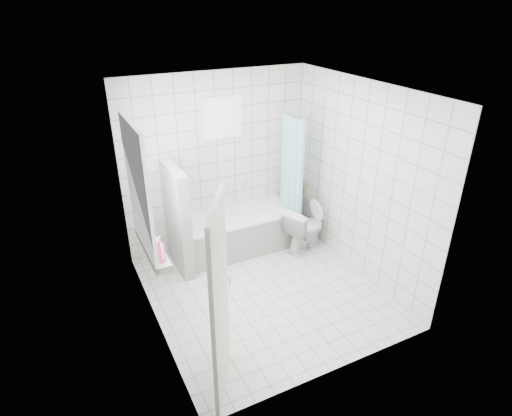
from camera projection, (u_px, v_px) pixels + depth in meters
ground at (264, 291)px, 5.62m from camera, size 3.00×3.00×0.00m
ceiling at (266, 90)px, 4.46m from camera, size 3.00×3.00×0.00m
wall_back at (217, 162)px, 6.24m from camera, size 2.80×0.02×2.60m
wall_front at (342, 267)px, 3.84m from camera, size 2.80×0.02×2.60m
wall_left at (147, 228)px, 4.48m from camera, size 0.02×3.00×2.60m
wall_right at (359, 181)px, 5.60m from camera, size 0.02×3.00×2.60m
window_left at (141, 190)px, 4.60m from camera, size 0.01×0.90×1.40m
window_back at (223, 118)px, 5.95m from camera, size 0.50×0.01×0.50m
window_sill at (152, 248)px, 4.95m from camera, size 0.18×1.02×0.08m
door at (220, 303)px, 3.85m from camera, size 0.44×0.71×2.00m
bathtub at (238, 231)px, 6.45m from camera, size 1.72×0.77×0.58m
partition_wall at (177, 219)px, 5.83m from camera, size 0.15×0.85×1.50m
tiled_ledge at (294, 210)px, 7.12m from camera, size 0.40×0.24×0.55m
toilet at (305, 229)px, 6.40m from camera, size 0.77×0.59×0.69m
curtain_rod at (288, 113)px, 5.98m from camera, size 0.02×0.80×0.02m
shower_curtain at (291, 176)px, 6.28m from camera, size 0.14×0.48×1.78m
tub_faucet at (234, 188)px, 6.51m from camera, size 0.18×0.06×0.06m
sill_bottles at (153, 238)px, 4.83m from camera, size 0.16×0.75×0.30m
ledge_bottles at (297, 189)px, 6.94m from camera, size 0.16×0.18×0.25m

